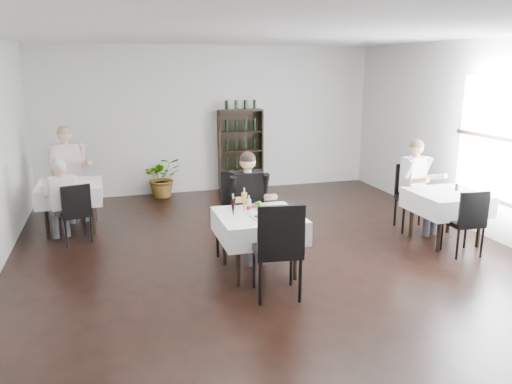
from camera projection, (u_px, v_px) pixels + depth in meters
room_shell at (282, 156)px, 6.16m from camera, size 9.00×9.00×9.00m
window_right at (512, 144)px, 7.12m from camera, size 0.06×2.30×1.85m
wine_shelf at (241, 151)px, 10.50m from camera, size 0.90×0.28×1.75m
main_table at (259, 226)px, 6.30m from camera, size 1.03×1.03×0.77m
left_table at (70, 192)px, 7.96m from camera, size 0.98×0.98×0.77m
right_table at (446, 202)px, 7.40m from camera, size 0.98×0.98×0.77m
potted_tree at (163, 177)px, 10.05m from camera, size 0.78×0.68×0.82m
main_chair_far at (237, 207)px, 7.05m from camera, size 0.68×0.68×1.13m
main_chair_near at (278, 245)px, 5.54m from camera, size 0.58×0.59×1.14m
left_chair_far at (66, 191)px, 8.58m from camera, size 0.46×0.46×0.88m
left_chair_near at (75, 210)px, 7.36m from camera, size 0.52×0.52×0.91m
right_chair_far at (412, 193)px, 8.06m from camera, size 0.58×0.58×1.04m
right_chair_near at (467, 218)px, 6.86m from camera, size 0.46×0.47×0.95m
diner_main at (250, 198)px, 6.73m from camera, size 0.57×0.57×1.47m
diner_left_far at (68, 165)px, 8.51m from camera, size 0.70×0.74×1.61m
diner_left_near at (61, 195)px, 7.37m from camera, size 0.53×0.57×1.26m
diner_right_far at (418, 179)px, 7.87m from camera, size 0.64×0.68×1.48m
plate_far at (256, 207)px, 6.52m from camera, size 0.34×0.34×0.08m
plate_near at (262, 217)px, 6.11m from camera, size 0.27×0.27×0.08m
pilsner_dark at (233, 207)px, 6.12m from camera, size 0.07×0.07×0.30m
pilsner_lager at (244, 203)px, 6.29m from camera, size 0.08×0.08×0.33m
coke_bottle at (249, 206)px, 6.27m from camera, size 0.06×0.06×0.24m
napkin_cutlery at (287, 216)px, 6.15m from camera, size 0.18×0.17×0.02m
pepper_mill at (457, 187)px, 7.45m from camera, size 0.05×0.05×0.11m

